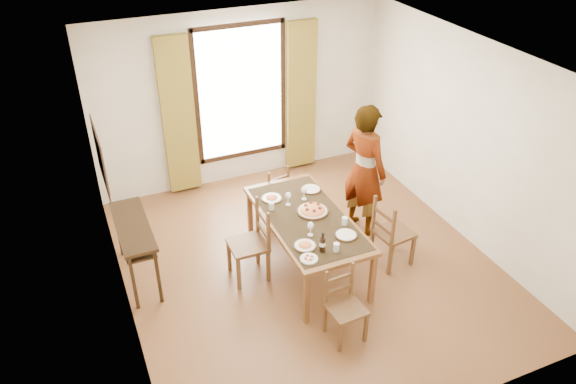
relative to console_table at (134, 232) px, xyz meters
name	(u,v)px	position (x,y,z in m)	size (l,w,h in m)	color
ground	(308,264)	(2.03, -0.60, -0.68)	(5.00, 5.00, 0.00)	brown
room_shell	(305,155)	(2.03, -0.47, 0.86)	(4.60, 5.10, 2.74)	white
console_table	(134,232)	(0.00, 0.00, 0.00)	(0.38, 1.20, 0.80)	black
dining_table	(307,221)	(2.00, -0.61, 0.01)	(0.96, 1.95, 0.76)	brown
chair_west	(251,245)	(1.29, -0.51, -0.21)	(0.45, 0.45, 1.01)	brown
chair_north	(273,193)	(2.03, 0.59, -0.29)	(0.45, 0.45, 0.85)	brown
chair_south	(345,308)	(1.87, -1.87, -0.29)	(0.40, 0.40, 0.85)	brown
chair_east	(391,234)	(3.01, -0.98, -0.23)	(0.48, 0.48, 0.97)	brown
man	(365,170)	(3.06, -0.14, 0.25)	(0.65, 0.79, 1.87)	#979AA0
plate_sw	(305,244)	(1.73, -1.14, 0.10)	(0.27, 0.27, 0.05)	silver
plate_se	(346,234)	(2.25, -1.15, 0.10)	(0.27, 0.27, 0.05)	silver
plate_nw	(272,197)	(1.76, -0.07, 0.10)	(0.27, 0.27, 0.05)	silver
plate_ne	(311,188)	(2.31, -0.06, 0.10)	(0.27, 0.27, 0.05)	silver
pasta_platter	(313,209)	(2.11, -0.54, 0.12)	(0.40, 0.40, 0.10)	#BE4518
caprese_plate	(309,258)	(1.67, -1.37, 0.09)	(0.20, 0.20, 0.04)	silver
wine_glass_a	(311,229)	(1.88, -0.97, 0.16)	(0.08, 0.08, 0.18)	white
wine_glass_b	(304,193)	(2.13, -0.23, 0.16)	(0.08, 0.08, 0.18)	white
wine_glass_c	(288,199)	(1.89, -0.27, 0.16)	(0.08, 0.08, 0.18)	white
tumbler_a	(345,221)	(2.34, -0.94, 0.12)	(0.07, 0.07, 0.10)	silver
tumbler_b	(272,206)	(1.66, -0.29, 0.12)	(0.07, 0.07, 0.10)	silver
tumbler_c	(336,247)	(2.01, -1.35, 0.12)	(0.07, 0.07, 0.10)	silver
wine_bottle	(323,242)	(1.87, -1.30, 0.20)	(0.07, 0.07, 0.25)	black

